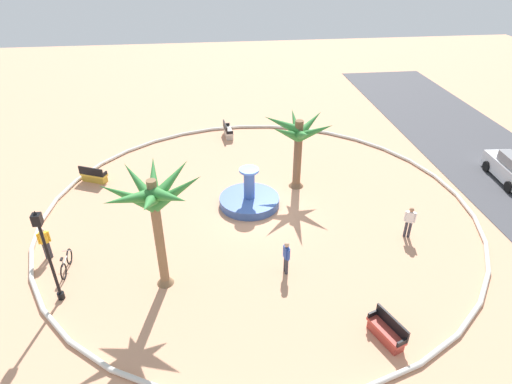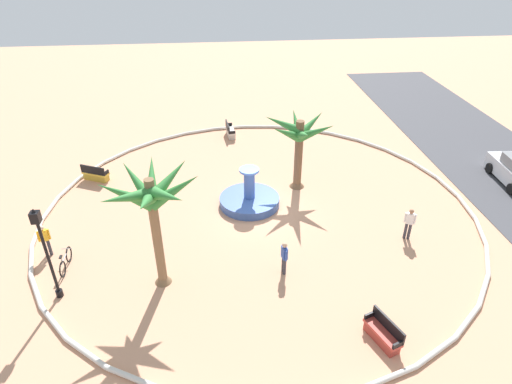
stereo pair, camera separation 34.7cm
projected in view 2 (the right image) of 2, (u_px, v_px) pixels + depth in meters
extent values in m
plane|color=tan|center=(259.00, 209.00, 23.26)|extent=(80.00, 80.00, 0.00)
torus|color=silver|center=(259.00, 208.00, 23.21)|extent=(22.48, 22.48, 0.20)
cylinder|color=#38569E|center=(249.00, 201.00, 23.58)|extent=(3.22, 3.22, 0.45)
cylinder|color=#236093|center=(249.00, 201.00, 23.60)|extent=(2.83, 2.83, 0.34)
cylinder|color=#38569E|center=(249.00, 184.00, 23.05)|extent=(0.58, 0.58, 1.60)
cylinder|color=#3D5FAD|center=(249.00, 170.00, 22.60)|extent=(1.03, 1.03, 0.12)
cylinder|color=brown|center=(298.00, 155.00, 24.30)|extent=(0.45, 0.45, 4.04)
cone|color=brown|center=(297.00, 183.00, 25.22)|extent=(0.86, 0.86, 0.50)
cone|color=#337F38|center=(304.00, 135.00, 22.67)|extent=(2.10, 0.60, 1.33)
cone|color=#337F38|center=(316.00, 132.00, 23.22)|extent=(1.42, 2.10, 1.44)
cone|color=#337F38|center=(311.00, 124.00, 24.02)|extent=(1.74, 1.98, 1.33)
cone|color=#337F38|center=(296.00, 124.00, 24.26)|extent=(2.06, 0.65, 1.52)
cone|color=#337F38|center=(283.00, 124.00, 23.67)|extent=(1.39, 2.15, 1.11)
cone|color=#337F38|center=(287.00, 133.00, 23.05)|extent=(1.52, 2.06, 1.46)
cylinder|color=brown|center=(157.00, 234.00, 17.23)|extent=(0.38, 0.38, 5.00)
cone|color=brown|center=(163.00, 277.00, 18.39)|extent=(0.72, 0.72, 0.50)
cone|color=#337F38|center=(146.00, 203.00, 15.27)|extent=(2.20, 0.63, 1.26)
cone|color=#337F38|center=(166.00, 196.00, 15.46)|extent=(2.04, 1.83, 1.09)
cone|color=#337F38|center=(175.00, 190.00, 16.33)|extent=(0.68, 2.13, 1.57)
cone|color=#337F38|center=(169.00, 179.00, 16.82)|extent=(1.98, 1.86, 1.38)
cone|color=#337F38|center=(152.00, 178.00, 16.98)|extent=(2.16, 0.65, 1.47)
cone|color=#337F38|center=(137.00, 182.00, 16.76)|extent=(2.03, 1.76, 1.48)
cone|color=#337F38|center=(125.00, 195.00, 16.06)|extent=(0.76, 2.15, 1.57)
cone|color=#337F38|center=(126.00, 198.00, 15.43)|extent=(1.92, 1.97, 1.16)
cube|color=beige|center=(231.00, 130.00, 31.20)|extent=(1.64, 0.66, 0.12)
cube|color=black|center=(228.00, 127.00, 31.01)|extent=(1.60, 0.24, 0.50)
cube|color=#B6ADA0|center=(231.00, 134.00, 31.33)|extent=(1.51, 0.61, 0.39)
cube|color=black|center=(229.00, 125.00, 31.76)|extent=(0.13, 0.46, 0.24)
cube|color=black|center=(232.00, 133.00, 30.50)|extent=(0.13, 0.46, 0.24)
cube|color=gold|center=(96.00, 173.00, 25.77)|extent=(1.11, 1.66, 0.12)
cube|color=black|center=(93.00, 170.00, 25.45)|extent=(0.73, 1.49, 0.50)
cube|color=gold|center=(97.00, 177.00, 25.91)|extent=(1.02, 1.53, 0.39)
cube|color=black|center=(85.00, 169.00, 25.90)|extent=(0.44, 0.26, 0.24)
cube|color=black|center=(106.00, 173.00, 25.50)|extent=(0.44, 0.26, 0.24)
cube|color=#B73D33|center=(383.00, 332.00, 15.64)|extent=(1.67, 1.04, 0.12)
cube|color=black|center=(388.00, 324.00, 15.57)|extent=(1.52, 0.65, 0.50)
cube|color=#9C342B|center=(381.00, 337.00, 15.77)|extent=(1.54, 0.96, 0.39)
cube|color=black|center=(398.00, 345.00, 15.00)|extent=(0.24, 0.45, 0.24)
cube|color=black|center=(369.00, 315.00, 16.14)|extent=(0.24, 0.45, 0.24)
cylinder|color=black|center=(49.00, 261.00, 16.86)|extent=(0.12, 0.12, 3.67)
cylinder|color=black|center=(59.00, 293.00, 17.74)|extent=(0.28, 0.28, 0.30)
cube|color=black|center=(35.00, 217.00, 15.80)|extent=(0.32, 0.32, 0.44)
sphere|color=#F2EDCC|center=(35.00, 217.00, 15.80)|extent=(0.22, 0.22, 0.22)
cone|color=black|center=(33.00, 211.00, 15.65)|extent=(0.20, 0.20, 0.18)
torus|color=black|center=(69.00, 254.00, 19.51)|extent=(0.72, 0.06, 0.72)
torus|color=black|center=(63.00, 269.00, 18.66)|extent=(0.72, 0.06, 0.72)
cylinder|color=#99999E|center=(65.00, 257.00, 18.96)|extent=(0.95, 0.05, 0.05)
cylinder|color=#99999E|center=(62.00, 260.00, 18.59)|extent=(0.04, 0.04, 0.30)
cube|color=black|center=(61.00, 257.00, 18.50)|extent=(0.20, 0.10, 0.06)
cylinder|color=#99999E|center=(67.00, 249.00, 19.28)|extent=(0.03, 0.44, 0.03)
cylinder|color=#33333D|center=(45.00, 248.00, 19.77)|extent=(0.14, 0.14, 0.85)
cylinder|color=#33333D|center=(50.00, 247.00, 19.84)|extent=(0.14, 0.14, 0.85)
cube|color=yellow|center=(44.00, 235.00, 19.44)|extent=(0.30, 0.39, 0.56)
sphere|color=beige|center=(41.00, 228.00, 19.23)|extent=(0.22, 0.22, 0.22)
cylinder|color=yellow|center=(38.00, 237.00, 19.36)|extent=(0.09, 0.09, 0.53)
cylinder|color=yellow|center=(49.00, 234.00, 19.52)|extent=(0.09, 0.09, 0.53)
cylinder|color=#33333D|center=(285.00, 267.00, 18.74)|extent=(0.14, 0.14, 0.82)
cylinder|color=#33333D|center=(283.00, 264.00, 18.88)|extent=(0.14, 0.14, 0.82)
cube|color=#2D4CA5|center=(284.00, 253.00, 18.45)|extent=(0.37, 0.26, 0.56)
sphere|color=tan|center=(285.00, 245.00, 18.24)|extent=(0.22, 0.22, 0.22)
cylinder|color=#2D4CA5|center=(286.00, 256.00, 18.27)|extent=(0.09, 0.09, 0.53)
cylinder|color=#2D4CA5|center=(283.00, 249.00, 18.63)|extent=(0.09, 0.09, 0.53)
cylinder|color=#33333D|center=(409.00, 231.00, 20.87)|extent=(0.14, 0.14, 0.87)
cylinder|color=#33333D|center=(405.00, 230.00, 20.93)|extent=(0.14, 0.14, 0.87)
cube|color=white|center=(410.00, 218.00, 20.53)|extent=(0.33, 0.39, 0.56)
sphere|color=#9E7051|center=(412.00, 211.00, 20.32)|extent=(0.22, 0.22, 0.22)
cylinder|color=white|center=(415.00, 219.00, 20.46)|extent=(0.09, 0.09, 0.53)
cylinder|color=white|center=(405.00, 217.00, 20.60)|extent=(0.09, 0.09, 0.53)
cylinder|color=black|center=(490.00, 168.00, 26.56)|extent=(0.65, 0.27, 0.64)
cylinder|color=black|center=(511.00, 189.00, 24.44)|extent=(0.65, 0.27, 0.64)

